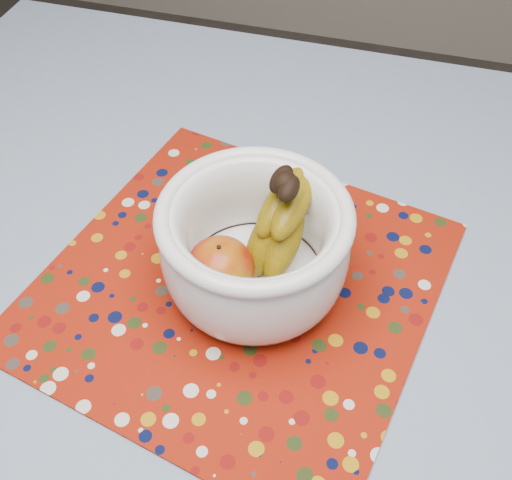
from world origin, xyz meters
TOP-DOWN VIEW (x-y plane):
  - table at (0.00, 0.00)m, footprint 1.20×1.20m
  - tablecloth at (0.00, 0.00)m, footprint 1.32×1.32m
  - placemat at (-0.03, 0.09)m, footprint 0.53×0.53m
  - fruit_bowl at (-0.00, 0.10)m, footprint 0.22×0.22m

SIDE VIEW (x-z plane):
  - table at x=0.00m, z-range 0.30..1.05m
  - tablecloth at x=0.00m, z-range 0.75..0.76m
  - placemat at x=-0.03m, z-range 0.76..0.76m
  - fruit_bowl at x=0.00m, z-range 0.76..0.92m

